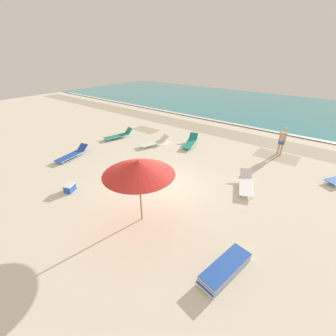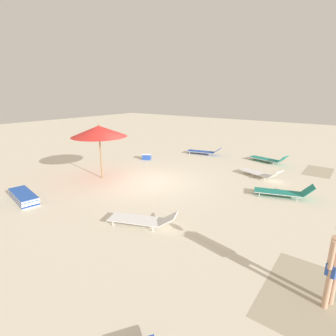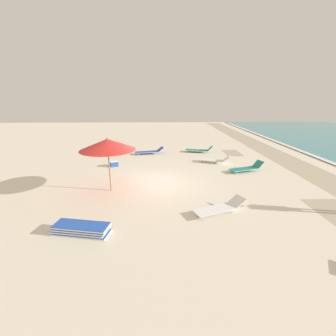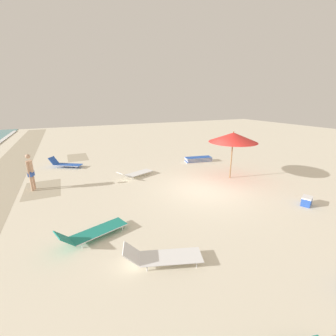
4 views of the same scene
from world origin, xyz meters
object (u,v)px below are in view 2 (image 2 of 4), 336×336
Objects in this scene: sun_lounger_beside_umbrella at (268,159)px; beachgoer_wading_adult at (336,260)px; beach_umbrella at (99,131)px; cooler_box at (147,157)px; sun_lounger_near_water_left at (204,151)px; sun_lounger_near_water_right at (261,173)px; sun_lounger_mid_beach_solo at (142,219)px; sun_lounger_under_umbrella at (284,192)px; lounger_stack at (23,197)px.

beachgoer_wading_adult is at bearing 35.40° from sun_lounger_beside_umbrella.
cooler_box is at bearing -170.86° from beach_umbrella.
sun_lounger_near_water_right is at bearing 48.05° from sun_lounger_near_water_left.
beachgoer_wading_adult is 2.93× the size of cooler_box.
cooler_box is (-6.31, -5.33, -0.02)m from sun_lounger_mid_beach_solo.
sun_lounger_beside_umbrella is at bearing -175.90° from sun_lounger_under_umbrella.
sun_lounger_under_umbrella is (-2.68, 7.59, -2.03)m from beach_umbrella.
sun_lounger_near_water_right reaches higher than sun_lounger_mid_beach_solo.
sun_lounger_under_umbrella is at bearing 41.20° from sun_lounger_near_water_left.
sun_lounger_mid_beach_solo is (2.33, 4.69, -2.04)m from beach_umbrella.
sun_lounger_beside_umbrella is at bearing 144.24° from beach_umbrella.
sun_lounger_beside_umbrella is at bearing -151.41° from sun_lounger_near_water_right.
sun_lounger_beside_umbrella is 0.98× the size of sun_lounger_near_water_left.
sun_lounger_near_water_right is at bearing -160.03° from sun_lounger_under_umbrella.
sun_lounger_near_water_left is at bearing -101.37° from sun_lounger_near_water_right.
sun_lounger_near_water_right is at bearing 23.25° from sun_lounger_beside_umbrella.
sun_lounger_near_water_right reaches higher than sun_lounger_near_water_left.
sun_lounger_near_water_right is 3.55× the size of cooler_box.
sun_lounger_under_umbrella is 8.33m from cooler_box.
lounger_stack is at bearing -13.67° from sun_lounger_beside_umbrella.
lounger_stack is 1.12× the size of beachgoer_wading_adult.
lounger_stack is 0.92× the size of sun_lounger_near_water_right.
beach_umbrella reaches higher than sun_lounger_near_water_left.
beach_umbrella is 4.26× the size of cooler_box.
beach_umbrella is 1.12× the size of sun_lounger_near_water_left.
sun_lounger_near_water_right is at bearing 127.31° from beach_umbrella.
sun_lounger_near_water_right is (-1.94, -1.53, -0.00)m from sun_lounger_under_umbrella.
sun_lounger_near_water_right reaches higher than lounger_stack.
sun_lounger_under_umbrella is 1.25× the size of beachgoer_wading_adult.
cooler_box is (0.64, -6.70, -0.03)m from sun_lounger_near_water_right.
sun_lounger_near_water_left is 3.92m from cooler_box.
sun_lounger_mid_beach_solo is at bearing 7.53° from sun_lounger_near_water_right.
beach_umbrella reaches higher than sun_lounger_beside_umbrella.
sun_lounger_under_umbrella is 1.01× the size of sun_lounger_mid_beach_solo.
beachgoer_wading_adult reaches higher than sun_lounger_near_water_left.
beach_umbrella is at bearing -23.47° from sun_lounger_near_water_left.
beach_umbrella is at bearing 73.38° from cooler_box.
cooler_box is at bearing -117.27° from sun_lounger_under_umbrella.
beachgoer_wading_adult reaches higher than lounger_stack.
sun_lounger_near_water_left is at bearing 168.37° from beach_umbrella.
sun_lounger_under_umbrella is at bearing 127.92° from sun_lounger_mid_beach_solo.
beach_umbrella is 1.17× the size of sun_lounger_mid_beach_solo.
beachgoer_wading_adult is (0.22, 4.98, 0.79)m from sun_lounger_mid_beach_solo.
beach_umbrella is 1.14× the size of sun_lounger_beside_umbrella.
sun_lounger_under_umbrella is at bearing -136.35° from beachgoer_wading_adult.
sun_lounger_beside_umbrella is 10.05m from sun_lounger_mid_beach_solo.
beach_umbrella is 7.69m from sun_lounger_near_water_left.
sun_lounger_near_water_right is 6.73m from cooler_box.
beach_umbrella is 1.46× the size of beachgoer_wading_adult.
sun_lounger_mid_beach_solo is (10.01, -0.85, -0.01)m from sun_lounger_beside_umbrella.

